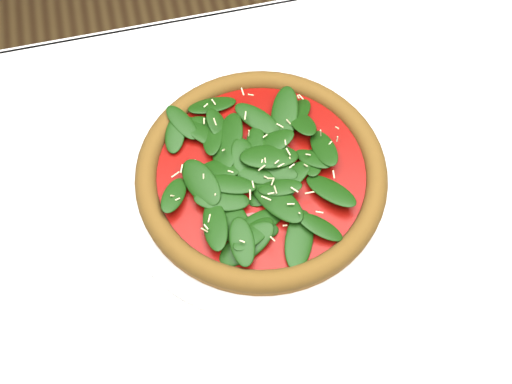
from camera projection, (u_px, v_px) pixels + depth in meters
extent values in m
plane|color=brown|center=(271.00, 358.00, 1.40)|extent=(6.00, 6.00, 0.00)
cube|color=silver|center=(284.00, 239.00, 0.75)|extent=(1.20, 0.80, 0.04)
cylinder|color=#4C2E1E|center=(466.00, 120.00, 1.30)|extent=(0.06, 0.06, 0.71)
cube|color=silver|center=(223.00, 59.00, 1.02)|extent=(1.20, 0.01, 0.22)
cylinder|color=white|center=(261.00, 180.00, 0.76)|extent=(0.38, 0.38, 0.01)
torus|color=white|center=(261.00, 178.00, 0.76)|extent=(0.38, 0.38, 0.01)
cylinder|color=#936123|center=(261.00, 175.00, 0.75)|extent=(0.38, 0.38, 0.01)
torus|color=olive|center=(261.00, 172.00, 0.75)|extent=(0.38, 0.38, 0.03)
cylinder|color=#950605|center=(261.00, 172.00, 0.75)|extent=(0.32, 0.32, 0.00)
cylinder|color=#9D3E41|center=(261.00, 170.00, 0.74)|extent=(0.28, 0.28, 0.00)
ellipsoid|color=#123609|center=(261.00, 166.00, 0.73)|extent=(0.30, 0.30, 0.03)
cylinder|color=beige|center=(261.00, 163.00, 0.73)|extent=(0.28, 0.28, 0.00)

